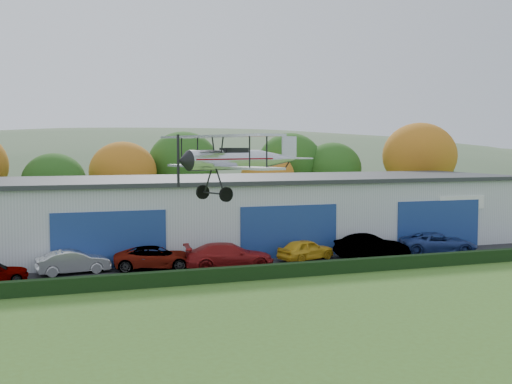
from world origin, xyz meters
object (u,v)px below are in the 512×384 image
object	(u,v)px
car_5	(371,246)
biplane	(236,158)
car_1	(73,262)
car_2	(156,258)
hangar	(260,211)
car_4	(306,250)
car_3	(229,256)
car_6	(438,243)

from	to	relation	value
car_5	biplane	bearing A→B (deg)	144.48
car_1	car_2	bearing A→B (deg)	-98.98
hangar	car_4	xyz separation A→B (m)	(0.63, -7.39, -1.90)
hangar	car_5	size ratio (longest dim) A/B	8.27
car_1	hangar	bearing A→B (deg)	-70.57
car_2	car_3	bearing A→B (deg)	-97.27
car_1	car_6	distance (m)	24.77
car_6	biplane	xyz separation A→B (m)	(-18.43, -11.22, 6.29)
car_1	car_5	size ratio (longest dim) A/B	0.87
car_5	car_2	bearing A→B (deg)	99.68
car_2	biplane	size ratio (longest dim) A/B	0.70
car_5	car_6	bearing A→B (deg)	-74.21
car_5	car_3	bearing A→B (deg)	106.05
car_3	hangar	bearing A→B (deg)	-23.60
car_1	car_2	world-z (taller)	car_1
car_2	car_4	distance (m)	9.97
car_3	biplane	bearing A→B (deg)	171.95
hangar	car_1	bearing A→B (deg)	-153.97
car_2	car_4	bearing A→B (deg)	-79.89
hangar	car_5	bearing A→B (deg)	-58.37
car_4	biplane	xyz separation A→B (m)	(-8.53, -11.92, 6.33)
hangar	car_4	distance (m)	7.65
car_1	car_6	bearing A→B (deg)	-99.24
car_5	car_6	distance (m)	5.45
hangar	car_2	distance (m)	11.91
biplane	car_3	bearing A→B (deg)	55.48
car_3	car_6	size ratio (longest dim) A/B	1.04
car_1	biplane	bearing A→B (deg)	-159.53
car_1	biplane	distance (m)	15.26
car_1	car_4	xyz separation A→B (m)	(14.85, -0.44, -0.00)
car_2	car_3	size ratio (longest dim) A/B	0.92
hangar	car_5	xyz separation A→B (m)	(5.08, -8.25, -1.80)
car_2	car_5	distance (m)	14.46
car_1	car_2	xyz separation A→B (m)	(4.88, -0.20, -0.00)
hangar	car_1	xyz separation A→B (m)	(-14.22, -6.95, -1.90)
car_6	car_5	bearing A→B (deg)	109.49
car_3	biplane	size ratio (longest dim) A/B	0.76
car_2	car_6	bearing A→B (deg)	-81.21
car_2	car_6	distance (m)	19.88
car_1	car_6	xyz separation A→B (m)	(24.74, -1.14, 0.03)
car_3	car_4	xyz separation A→B (m)	(5.68, 1.22, -0.10)
car_2	car_3	distance (m)	4.52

